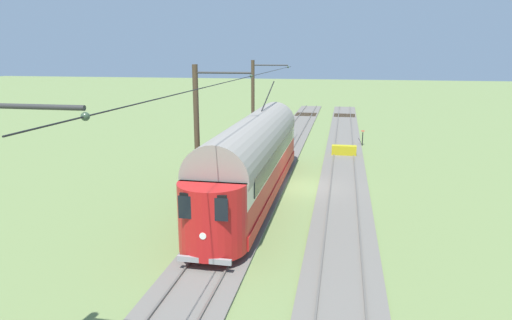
{
  "coord_description": "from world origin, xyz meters",
  "views": [
    {
      "loc": [
        -2.13,
        24.69,
        7.47
      ],
      "look_at": [
        2.01,
        3.38,
        2.3
      ],
      "focal_mm": 31.57,
      "sensor_mm": 36.0,
      "label": 1
    }
  ],
  "objects_px": {
    "catenary_pole_mid_near": "(198,130)",
    "switch_stand": "(362,137)",
    "catenary_pole_foreground": "(254,101)",
    "vintage_streetcar": "(254,156)",
    "track_end_bumper": "(344,151)"
  },
  "relations": [
    {
      "from": "catenary_pole_foreground",
      "to": "switch_stand",
      "type": "relative_size",
      "value": 5.61
    },
    {
      "from": "vintage_streetcar",
      "to": "catenary_pole_foreground",
      "type": "distance_m",
      "value": 14.38
    },
    {
      "from": "switch_stand",
      "to": "track_end_bumper",
      "type": "bearing_deg",
      "value": 71.08
    },
    {
      "from": "vintage_streetcar",
      "to": "catenary_pole_mid_near",
      "type": "bearing_deg",
      "value": 11.45
    },
    {
      "from": "track_end_bumper",
      "to": "vintage_streetcar",
      "type": "bearing_deg",
      "value": 66.93
    },
    {
      "from": "catenary_pole_foreground",
      "to": "switch_stand",
      "type": "bearing_deg",
      "value": -172.33
    },
    {
      "from": "vintage_streetcar",
      "to": "track_end_bumper",
      "type": "distance_m",
      "value": 12.05
    },
    {
      "from": "catenary_pole_foreground",
      "to": "switch_stand",
      "type": "height_order",
      "value": "catenary_pole_foreground"
    },
    {
      "from": "vintage_streetcar",
      "to": "switch_stand",
      "type": "height_order",
      "value": "vintage_streetcar"
    },
    {
      "from": "vintage_streetcar",
      "to": "catenary_pole_mid_near",
      "type": "distance_m",
      "value": 3.15
    },
    {
      "from": "catenary_pole_mid_near",
      "to": "switch_stand",
      "type": "bearing_deg",
      "value": -119.41
    },
    {
      "from": "catenary_pole_mid_near",
      "to": "catenary_pole_foreground",
      "type": "bearing_deg",
      "value": -90.0
    },
    {
      "from": "vintage_streetcar",
      "to": "track_end_bumper",
      "type": "xyz_separation_m",
      "value": [
        -4.67,
        -10.95,
        -1.86
      ]
    },
    {
      "from": "vintage_streetcar",
      "to": "catenary_pole_foreground",
      "type": "xyz_separation_m",
      "value": [
        2.77,
        -14.04,
        1.38
      ]
    },
    {
      "from": "track_end_bumper",
      "to": "catenary_pole_mid_near",
      "type": "bearing_deg",
      "value": 57.14
    }
  ]
}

